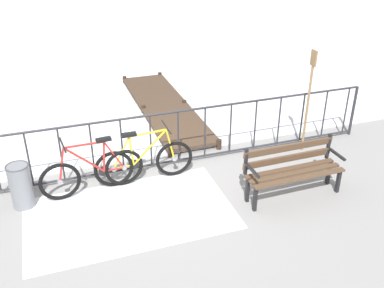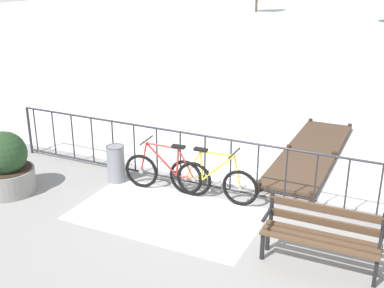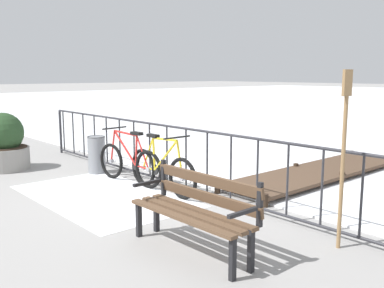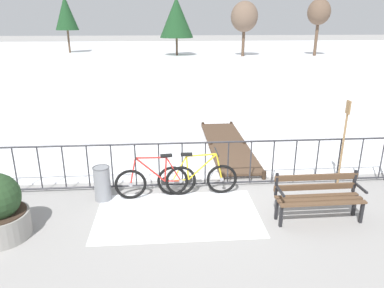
% 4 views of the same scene
% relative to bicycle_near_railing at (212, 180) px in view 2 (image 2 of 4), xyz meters
% --- Properties ---
extents(ground_plane, '(160.00, 160.00, 0.00)m').
position_rel_bicycle_near_railing_xyz_m(ground_plane, '(-0.05, 0.35, -0.37)').
color(ground_plane, gray).
extents(frozen_pond, '(80.00, 56.00, 0.03)m').
position_rel_bicycle_near_railing_xyz_m(frozen_pond, '(-0.05, 28.75, -0.35)').
color(frozen_pond, white).
rests_on(frozen_pond, ground).
extents(snow_patch, '(3.13, 1.84, 0.01)m').
position_rel_bicycle_near_railing_xyz_m(snow_patch, '(-0.46, -0.85, -0.36)').
color(snow_patch, white).
rests_on(snow_patch, ground).
extents(railing_fence, '(9.06, 0.06, 1.07)m').
position_rel_bicycle_near_railing_xyz_m(railing_fence, '(-0.05, 0.35, 0.19)').
color(railing_fence, '#2D2D33').
rests_on(railing_fence, ground).
extents(bicycle_near_railing, '(1.71, 0.52, 0.97)m').
position_rel_bicycle_near_railing_xyz_m(bicycle_near_railing, '(0.00, 0.00, 0.00)').
color(bicycle_near_railing, black).
rests_on(bicycle_near_railing, ground).
extents(bicycle_second, '(1.71, 0.52, 0.97)m').
position_rel_bicycle_near_railing_xyz_m(bicycle_second, '(-0.87, -0.06, 0.00)').
color(bicycle_second, black).
rests_on(bicycle_second, ground).
extents(park_bench, '(1.61, 0.50, 0.89)m').
position_rel_bicycle_near_railing_xyz_m(park_bench, '(2.15, -1.17, 0.14)').
color(park_bench, brown).
rests_on(park_bench, ground).
extents(planter_with_shrub, '(0.98, 0.98, 1.16)m').
position_rel_bicycle_near_railing_xyz_m(planter_with_shrub, '(-3.52, -1.35, 0.15)').
color(planter_with_shrub, gray).
rests_on(planter_with_shrub, ground).
extents(trash_bin, '(0.35, 0.35, 0.73)m').
position_rel_bicycle_near_railing_xyz_m(trash_bin, '(-1.98, -0.09, 0.00)').
color(trash_bin, gray).
rests_on(trash_bin, ground).
extents(wooden_dock, '(1.10, 4.41, 0.20)m').
position_rel_bicycle_near_railing_xyz_m(wooden_dock, '(1.14, 2.80, -0.25)').
color(wooden_dock, '#4C3828').
rests_on(wooden_dock, ground).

